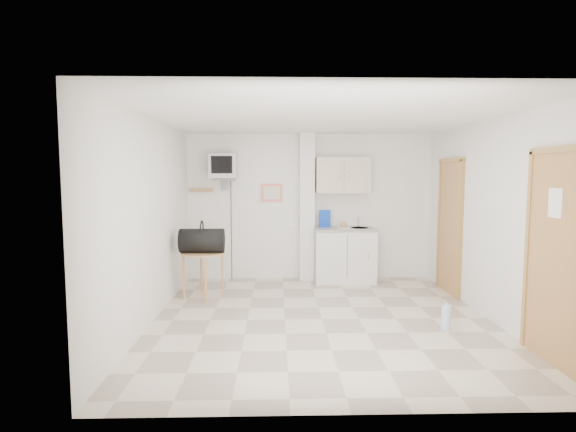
{
  "coord_description": "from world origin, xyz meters",
  "views": [
    {
      "loc": [
        -0.57,
        -5.48,
        1.82
      ],
      "look_at": [
        -0.41,
        0.6,
        1.25
      ],
      "focal_mm": 28.0,
      "sensor_mm": 36.0,
      "label": 1
    }
  ],
  "objects_px": {
    "crt_television": "(223,167)",
    "round_table": "(203,258)",
    "water_bottle": "(446,318)",
    "duffel_bag": "(202,240)"
  },
  "relations": [
    {
      "from": "duffel_bag",
      "to": "crt_television",
      "type": "bearing_deg",
      "value": 77.88
    },
    {
      "from": "water_bottle",
      "to": "round_table",
      "type": "bearing_deg",
      "value": 154.25
    },
    {
      "from": "round_table",
      "to": "duffel_bag",
      "type": "bearing_deg",
      "value": -101.12
    },
    {
      "from": "crt_television",
      "to": "round_table",
      "type": "height_order",
      "value": "crt_television"
    },
    {
      "from": "water_bottle",
      "to": "duffel_bag",
      "type": "bearing_deg",
      "value": 154.76
    },
    {
      "from": "duffel_bag",
      "to": "water_bottle",
      "type": "distance_m",
      "value": 3.46
    },
    {
      "from": "water_bottle",
      "to": "crt_television",
      "type": "bearing_deg",
      "value": 139.43
    },
    {
      "from": "round_table",
      "to": "duffel_bag",
      "type": "height_order",
      "value": "duffel_bag"
    },
    {
      "from": "round_table",
      "to": "water_bottle",
      "type": "distance_m",
      "value": 3.43
    },
    {
      "from": "crt_television",
      "to": "round_table",
      "type": "xyz_separation_m",
      "value": [
        -0.2,
        -0.97,
        -1.34
      ]
    }
  ]
}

